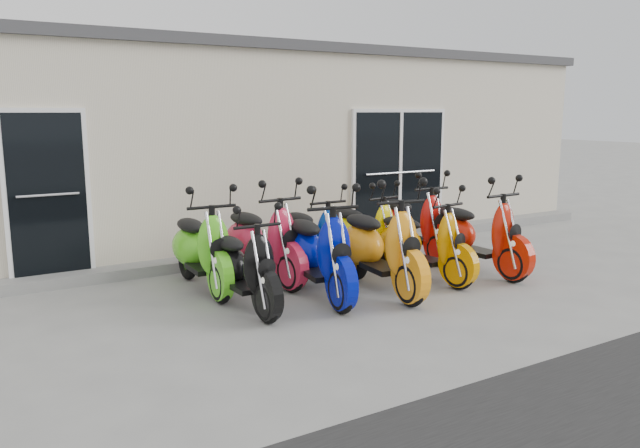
# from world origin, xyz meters

# --- Properties ---
(ground) EXTENTS (80.00, 80.00, 0.00)m
(ground) POSITION_xyz_m (0.00, 0.00, 0.00)
(ground) COLOR gray
(ground) RESTS_ON ground
(building) EXTENTS (14.00, 6.00, 3.20)m
(building) POSITION_xyz_m (0.00, 5.20, 1.60)
(building) COLOR beige
(building) RESTS_ON ground
(roof_cap) EXTENTS (14.20, 6.20, 0.16)m
(roof_cap) POSITION_xyz_m (0.00, 5.20, 3.28)
(roof_cap) COLOR #3F3F42
(roof_cap) RESTS_ON building
(front_step) EXTENTS (14.00, 0.40, 0.15)m
(front_step) POSITION_xyz_m (0.00, 2.02, 0.07)
(front_step) COLOR gray
(front_step) RESTS_ON ground
(door_left) EXTENTS (1.07, 0.08, 2.22)m
(door_left) POSITION_xyz_m (-3.20, 2.17, 1.26)
(door_left) COLOR black
(door_left) RESTS_ON front_step
(door_right) EXTENTS (2.02, 0.08, 2.22)m
(door_right) POSITION_xyz_m (2.60, 2.17, 1.26)
(door_right) COLOR black
(door_right) RESTS_ON front_step
(scooter_front_black) EXTENTS (0.67, 1.76, 1.29)m
(scooter_front_black) POSITION_xyz_m (-1.49, -0.14, 0.65)
(scooter_front_black) COLOR black
(scooter_front_black) RESTS_ON ground
(scooter_front_blue) EXTENTS (0.99, 2.06, 1.46)m
(scooter_front_blue) POSITION_xyz_m (-0.52, -0.20, 0.73)
(scooter_front_blue) COLOR #030E9E
(scooter_front_blue) RESTS_ON ground
(scooter_front_orange_a) EXTENTS (0.94, 2.10, 1.50)m
(scooter_front_orange_a) POSITION_xyz_m (0.29, -0.39, 0.75)
(scooter_front_orange_a) COLOR orange
(scooter_front_orange_a) RESTS_ON ground
(scooter_front_orange_b) EXTENTS (0.91, 1.88, 1.33)m
(scooter_front_orange_b) POSITION_xyz_m (1.11, -0.24, 0.66)
(scooter_front_orange_b) COLOR #D18300
(scooter_front_orange_b) RESTS_ON ground
(scooter_front_red) EXTENTS (0.79, 1.97, 1.43)m
(scooter_front_red) POSITION_xyz_m (2.03, -0.32, 0.71)
(scooter_front_red) COLOR #BA1807
(scooter_front_red) RESTS_ON ground
(scooter_back_green) EXTENTS (0.75, 1.93, 1.41)m
(scooter_back_green) POSITION_xyz_m (-1.62, 0.84, 0.71)
(scooter_back_green) COLOR #59D821
(scooter_back_green) RESTS_ON ground
(scooter_back_red) EXTENTS (0.90, 2.01, 1.44)m
(scooter_back_red) POSITION_xyz_m (-0.77, 0.83, 0.72)
(scooter_back_red) COLOR red
(scooter_back_red) RESTS_ON ground
(scooter_back_blue) EXTENTS (0.65, 1.77, 1.30)m
(scooter_back_blue) POSITION_xyz_m (0.08, 0.92, 0.65)
(scooter_back_blue) COLOR navy
(scooter_back_blue) RESTS_ON ground
(scooter_back_yellow) EXTENTS (0.86, 1.81, 1.29)m
(scooter_back_yellow) POSITION_xyz_m (0.98, 0.93, 0.64)
(scooter_back_yellow) COLOR #FFEB00
(scooter_back_yellow) RESTS_ON ground
(scooter_back_extra) EXTENTS (0.75, 1.93, 1.41)m
(scooter_back_extra) POSITION_xyz_m (1.83, 0.84, 0.71)
(scooter_back_extra) COLOR red
(scooter_back_extra) RESTS_ON ground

